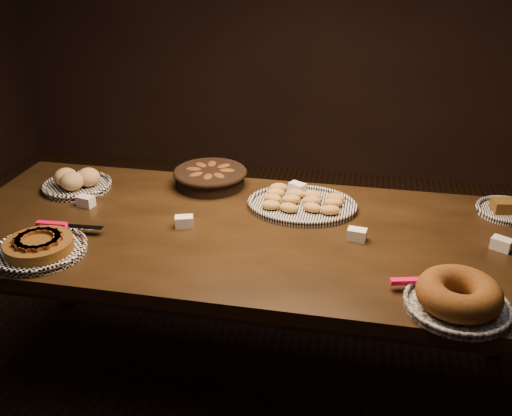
% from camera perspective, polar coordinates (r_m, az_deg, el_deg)
% --- Properties ---
extents(ground, '(5.00, 5.00, 0.00)m').
position_cam_1_polar(ground, '(2.65, -0.29, -16.62)').
color(ground, black).
rests_on(ground, ground).
extents(buffet_table, '(2.40, 1.00, 0.75)m').
position_cam_1_polar(buffet_table, '(2.25, -0.33, -3.84)').
color(buffet_table, black).
rests_on(buffet_table, ground).
extents(apple_tart_plate, '(0.34, 0.36, 0.06)m').
position_cam_1_polar(apple_tart_plate, '(2.19, -20.83, -3.67)').
color(apple_tart_plate, white).
rests_on(apple_tart_plate, buffet_table).
extents(madeleine_platter, '(0.45, 0.37, 0.05)m').
position_cam_1_polar(madeleine_platter, '(2.39, 4.58, 0.49)').
color(madeleine_platter, black).
rests_on(madeleine_platter, buffet_table).
extents(bundt_cake_plate, '(0.37, 0.32, 0.10)m').
position_cam_1_polar(bundt_cake_plate, '(1.86, 19.55, -8.38)').
color(bundt_cake_plate, black).
rests_on(bundt_cake_plate, buffet_table).
extents(croissant_basket, '(0.34, 0.34, 0.08)m').
position_cam_1_polar(croissant_basket, '(2.59, -4.59, 3.24)').
color(croissant_basket, black).
rests_on(croissant_basket, buffet_table).
extents(bread_roll_plate, '(0.31, 0.31, 0.09)m').
position_cam_1_polar(bread_roll_plate, '(2.67, -17.52, 2.50)').
color(bread_roll_plate, white).
rests_on(bread_roll_plate, buffet_table).
extents(loaf_plate, '(0.26, 0.26, 0.06)m').
position_cam_1_polar(loaf_plate, '(2.55, 23.93, -0.14)').
color(loaf_plate, black).
rests_on(loaf_plate, buffet_table).
extents(tent_cards, '(1.73, 0.48, 0.04)m').
position_cam_1_polar(tent_cards, '(2.27, 2.30, -0.84)').
color(tent_cards, white).
rests_on(tent_cards, buffet_table).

